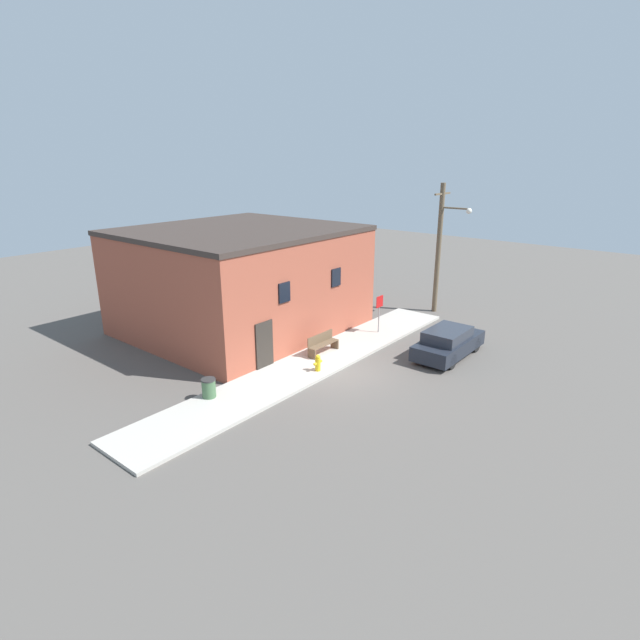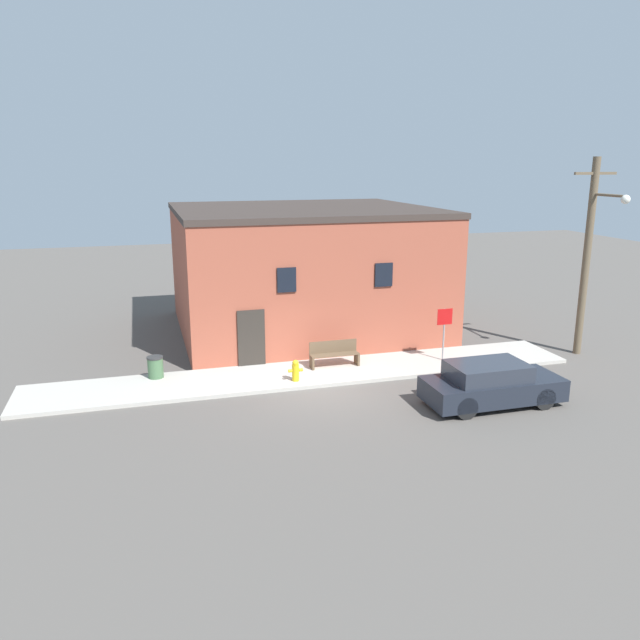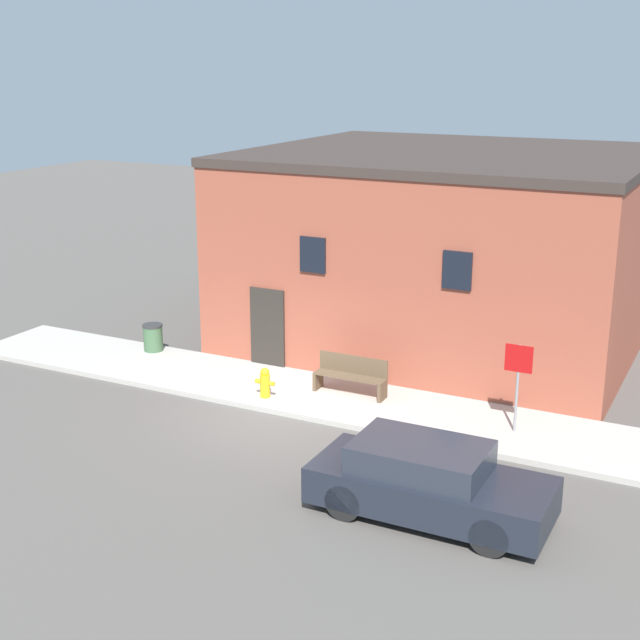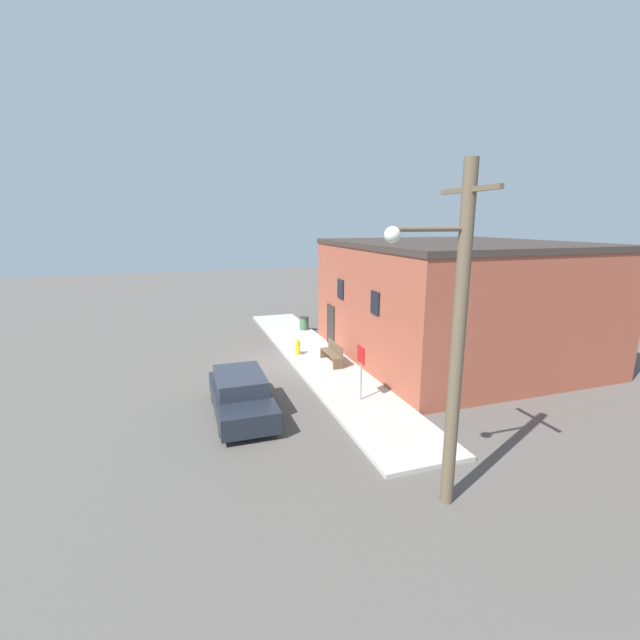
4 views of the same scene
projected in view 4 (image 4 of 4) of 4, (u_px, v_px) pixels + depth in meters
ground_plane at (289, 362)px, 19.73m from camera, size 80.00×80.00×0.00m
sidewalk at (317, 358)px, 20.14m from camera, size 19.45×2.71×0.13m
brick_building at (453, 300)px, 20.15m from camera, size 10.84×10.00×5.45m
fire_hydrant at (298, 347)px, 20.41m from camera, size 0.50×0.24×0.74m
stop_sign at (361, 363)px, 14.97m from camera, size 0.60×0.06×1.98m
bench at (333, 353)px, 19.14m from camera, size 1.80×0.44×0.93m
trash_bin at (304, 323)px, 25.14m from camera, size 0.55×0.55×0.75m
utility_pole at (455, 334)px, 9.00m from camera, size 1.80×1.95×7.55m
parked_car at (241, 395)px, 14.32m from camera, size 4.30×1.78×1.38m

